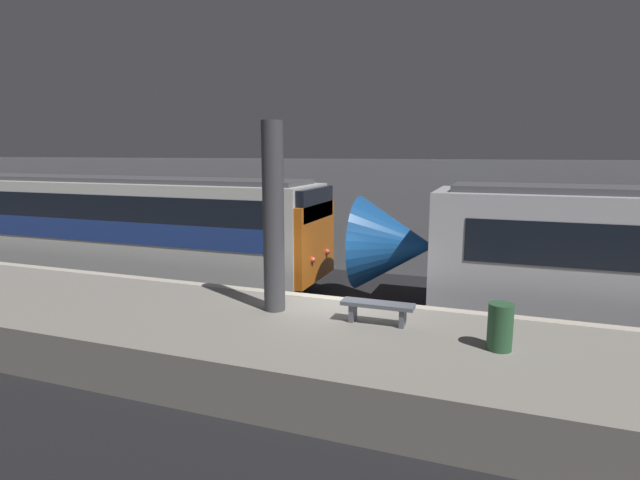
# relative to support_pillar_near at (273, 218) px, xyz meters

# --- Properties ---
(ground_plane) EXTENTS (120.00, 120.00, 0.00)m
(ground_plane) POSITION_rel_support_pillar_near_xyz_m (1.10, 1.43, -3.08)
(ground_plane) COLOR black
(platform) EXTENTS (40.00, 4.37, 1.02)m
(platform) POSITION_rel_support_pillar_near_xyz_m (1.10, -0.75, -2.58)
(platform) COLOR gray
(platform) RESTS_ON ground
(station_rear_barrier) EXTENTS (50.00, 0.15, 4.24)m
(station_rear_barrier) POSITION_rel_support_pillar_near_xyz_m (1.10, 8.27, -0.96)
(station_rear_barrier) COLOR #939399
(station_rear_barrier) RESTS_ON ground
(support_pillar_near) EXTENTS (0.47, 0.47, 4.15)m
(support_pillar_near) POSITION_rel_support_pillar_near_xyz_m (0.00, 0.00, 0.00)
(support_pillar_near) COLOR #47474C
(support_pillar_near) RESTS_ON platform
(train_boxy) EXTENTS (15.08, 2.88, 3.64)m
(train_boxy) POSITION_rel_support_pillar_near_xyz_m (-7.95, 4.16, -1.22)
(train_boxy) COLOR black
(train_boxy) RESTS_ON ground
(platform_bench) EXTENTS (1.50, 0.40, 0.45)m
(platform_bench) POSITION_rel_support_pillar_near_xyz_m (2.38, -0.11, -1.74)
(platform_bench) COLOR slate
(platform_bench) RESTS_ON platform
(trash_bin) EXTENTS (0.44, 0.44, 0.85)m
(trash_bin) POSITION_rel_support_pillar_near_xyz_m (4.75, -0.71, -1.65)
(trash_bin) COLOR #2D5B38
(trash_bin) RESTS_ON platform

